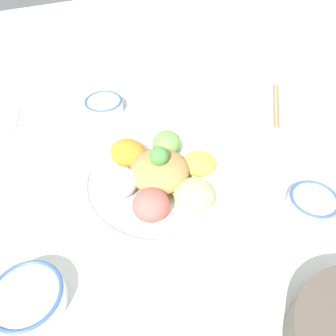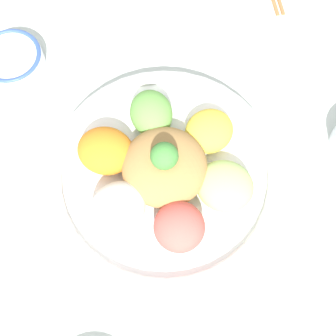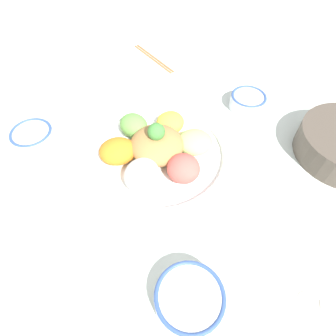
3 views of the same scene
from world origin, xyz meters
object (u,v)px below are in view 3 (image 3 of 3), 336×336
at_px(rice_bowl_blue, 189,298).
at_px(chopsticks_pair_near, 154,58).
at_px(sauce_bowl_dark, 32,136).
at_px(salad_platter, 157,152).
at_px(sauce_bowl_red, 248,101).
at_px(serving_spoon_extra, 323,305).

height_order(rice_bowl_blue, chopsticks_pair_near, rice_bowl_blue).
distance_m(rice_bowl_blue, sauce_bowl_dark, 0.53).
bearing_deg(salad_platter, sauce_bowl_red, 144.22).
relative_size(sauce_bowl_dark, serving_spoon_extra, 0.88).
distance_m(salad_platter, rice_bowl_blue, 0.32).
distance_m(rice_bowl_blue, serving_spoon_extra, 0.23).
bearing_deg(chopsticks_pair_near, rice_bowl_blue, -31.07).
relative_size(salad_platter, rice_bowl_blue, 2.92).
bearing_deg(serving_spoon_extra, sauce_bowl_dark, 160.45).
bearing_deg(sauce_bowl_dark, salad_platter, 95.25).
height_order(salad_platter, sauce_bowl_red, salad_platter).
bearing_deg(sauce_bowl_red, salad_platter, -35.78).
bearing_deg(salad_platter, rice_bowl_blue, 27.48).
distance_m(salad_platter, sauce_bowl_dark, 0.32).
xyz_separation_m(sauce_bowl_dark, chopsticks_pair_near, (-0.45, 0.17, -0.01)).
height_order(salad_platter, serving_spoon_extra, salad_platter).
relative_size(chopsticks_pair_near, serving_spoon_extra, 1.54).
bearing_deg(serving_spoon_extra, salad_platter, 144.87).
bearing_deg(sauce_bowl_dark, serving_spoon_extra, 73.89).
height_order(rice_bowl_blue, serving_spoon_extra, rice_bowl_blue).
xyz_separation_m(rice_bowl_blue, serving_spoon_extra, (-0.06, 0.22, -0.02)).
bearing_deg(sauce_bowl_dark, rice_bowl_blue, 61.13).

